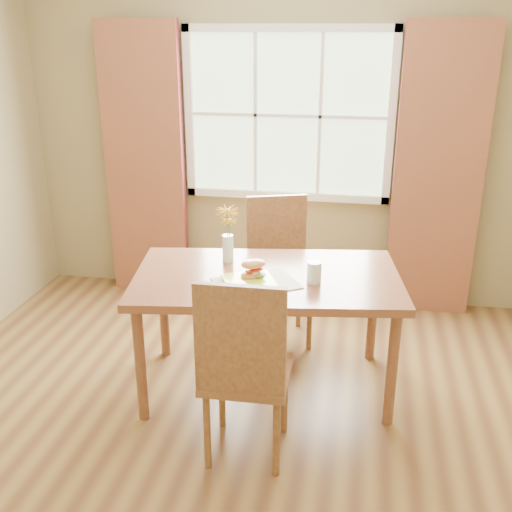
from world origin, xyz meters
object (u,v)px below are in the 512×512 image
object	(u,v)px
chair_far	(279,262)
croissant_sandwich	(253,269)
flower_vase	(228,229)
water_glass	(314,273)
dining_table	(267,287)
chair_near	(244,365)

from	to	relation	value
chair_far	croissant_sandwich	bearing A→B (deg)	-111.36
flower_vase	water_glass	bearing A→B (deg)	-22.50
chair_far	water_glass	size ratio (longest dim) A/B	8.17
chair_far	water_glass	xyz separation A→B (m)	(0.31, -0.76, 0.26)
dining_table	croissant_sandwich	distance (m)	0.19
dining_table	flower_vase	xyz separation A→B (m)	(-0.27, 0.17, 0.29)
dining_table	water_glass	bearing A→B (deg)	-20.06
chair_far	water_glass	distance (m)	0.86
chair_far	croissant_sandwich	world-z (taller)	chair_far
chair_near	water_glass	xyz separation A→B (m)	(0.28, 0.65, 0.25)
water_glass	flower_vase	size ratio (longest dim) A/B	0.36
dining_table	croissant_sandwich	world-z (taller)	croissant_sandwich
chair_near	chair_far	distance (m)	1.42
flower_vase	dining_table	bearing A→B (deg)	-32.06
chair_near	water_glass	size ratio (longest dim) A/B	8.34
chair_far	croissant_sandwich	size ratio (longest dim) A/B	5.67
chair_near	flower_vase	xyz separation A→B (m)	(-0.28, 0.88, 0.40)
croissant_sandwich	water_glass	distance (m)	0.35
chair_far	flower_vase	xyz separation A→B (m)	(-0.24, -0.53, 0.41)
chair_far	chair_near	bearing A→B (deg)	-107.69
croissant_sandwich	dining_table	bearing A→B (deg)	25.71
chair_far	flower_vase	bearing A→B (deg)	-133.59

